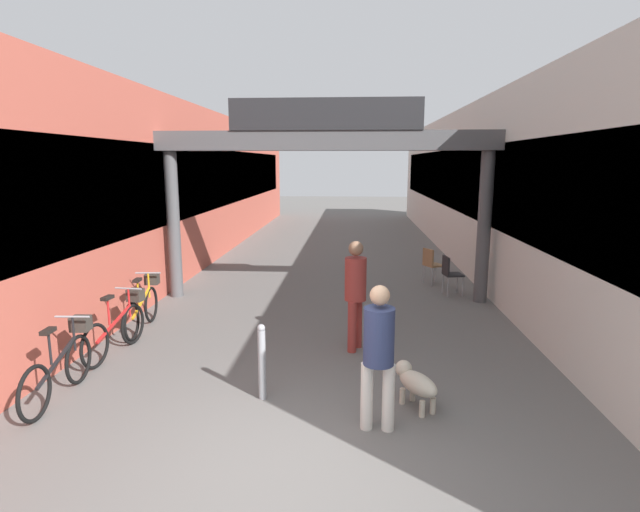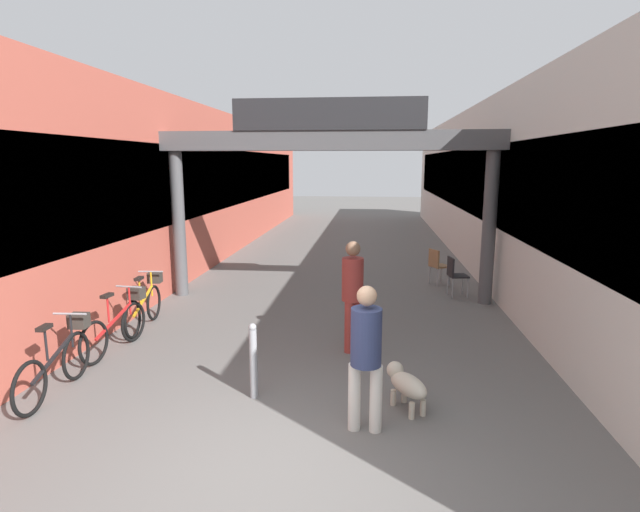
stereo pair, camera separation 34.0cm
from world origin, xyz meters
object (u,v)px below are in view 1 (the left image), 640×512
(bollard_post_metal, at_px, (262,361))
(cafe_chair_wood_farther, at_px, (431,263))
(dog_on_leash, at_px, (415,382))
(bicycle_black_nearest, at_px, (62,364))
(bicycle_orange_third, at_px, (144,305))
(pedestrian_with_dog, at_px, (379,349))
(bicycle_red_second, at_px, (119,326))
(pedestrian_companion, at_px, (355,288))
(cafe_chair_black_nearer, at_px, (450,272))

(bollard_post_metal, bearing_deg, cafe_chair_wood_farther, 64.14)
(dog_on_leash, distance_m, bollard_post_metal, 1.91)
(bicycle_black_nearest, xyz_separation_m, bicycle_orange_third, (-0.06, 2.66, 0.00))
(bicycle_orange_third, height_order, cafe_chair_wood_farther, bicycle_orange_third)
(pedestrian_with_dog, bearing_deg, bicycle_black_nearest, 172.15)
(pedestrian_with_dog, distance_m, bicycle_red_second, 4.49)
(pedestrian_companion, bearing_deg, bicycle_red_second, -174.24)
(bicycle_red_second, height_order, cafe_chair_wood_farther, bicycle_red_second)
(dog_on_leash, height_order, bicycle_red_second, bicycle_red_second)
(pedestrian_with_dog, height_order, bicycle_orange_third, pedestrian_with_dog)
(pedestrian_with_dog, height_order, bollard_post_metal, pedestrian_with_dog)
(bicycle_orange_third, relative_size, cafe_chair_black_nearer, 1.90)
(dog_on_leash, relative_size, bollard_post_metal, 0.73)
(bollard_post_metal, bearing_deg, cafe_chair_black_nearer, 57.92)
(cafe_chair_wood_farther, bearing_deg, bicycle_black_nearest, -131.20)
(bicycle_red_second, xyz_separation_m, cafe_chair_black_nearer, (5.85, 3.89, 0.10))
(bicycle_black_nearest, distance_m, bicycle_orange_third, 2.66)
(bicycle_red_second, bearing_deg, cafe_chair_black_nearer, 33.60)
(bicycle_orange_third, bearing_deg, pedestrian_companion, -11.53)
(pedestrian_with_dog, xyz_separation_m, cafe_chair_wood_farther, (1.64, 6.96, -0.41))
(bicycle_red_second, distance_m, cafe_chair_black_nearer, 7.03)
(bollard_post_metal, bearing_deg, bicycle_orange_third, 135.70)
(pedestrian_with_dog, distance_m, pedestrian_companion, 2.44)
(bicycle_red_second, distance_m, bicycle_orange_third, 1.15)
(cafe_chair_wood_farther, bearing_deg, bollard_post_metal, -115.86)
(pedestrian_with_dog, relative_size, bicycle_black_nearest, 0.99)
(bicycle_red_second, distance_m, bollard_post_metal, 2.90)
(pedestrian_companion, xyz_separation_m, bicycle_red_second, (-3.71, -0.37, -0.58))
(bicycle_red_second, height_order, cafe_chair_black_nearer, bicycle_red_second)
(bicycle_black_nearest, xyz_separation_m, bollard_post_metal, (2.55, 0.10, 0.07))
(bicycle_red_second, bearing_deg, bollard_post_metal, -29.04)
(pedestrian_companion, xyz_separation_m, bicycle_black_nearest, (-3.73, -1.88, -0.58))
(bicycle_orange_third, distance_m, bollard_post_metal, 3.66)
(pedestrian_with_dog, bearing_deg, bicycle_red_second, 152.53)
(bicycle_black_nearest, relative_size, bollard_post_metal, 1.71)
(pedestrian_with_dog, bearing_deg, bollard_post_metal, 155.42)
(pedestrian_with_dog, bearing_deg, cafe_chair_wood_farther, 76.77)
(bollard_post_metal, height_order, cafe_chair_black_nearer, bollard_post_metal)
(pedestrian_with_dog, distance_m, bollard_post_metal, 1.63)
(bicycle_black_nearest, bearing_deg, pedestrian_companion, 26.78)
(bicycle_black_nearest, distance_m, bicycle_red_second, 1.51)
(bollard_post_metal, relative_size, cafe_chair_black_nearer, 1.11)
(pedestrian_with_dog, xyz_separation_m, cafe_chair_black_nearer, (1.90, 5.94, -0.41))
(pedestrian_companion, relative_size, dog_on_leash, 2.45)
(bicycle_black_nearest, xyz_separation_m, cafe_chair_black_nearer, (5.87, 5.40, 0.10))
(cafe_chair_black_nearer, height_order, cafe_chair_wood_farther, same)
(bicycle_red_second, xyz_separation_m, bollard_post_metal, (2.53, -1.41, 0.07))
(bicycle_red_second, relative_size, cafe_chair_wood_farther, 1.89)
(pedestrian_with_dog, bearing_deg, bicycle_orange_third, 141.57)
(dog_on_leash, height_order, bicycle_orange_third, bicycle_orange_third)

